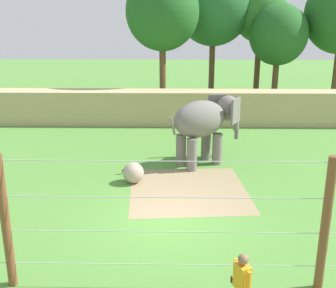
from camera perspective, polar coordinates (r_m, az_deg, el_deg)
ground_plane at (r=13.17m, az=-0.09°, el=-10.57°), size 120.00×120.00×0.00m
dirt_patch at (r=15.32m, az=2.86°, el=-6.51°), size 4.70×4.85×0.01m
embankment_wall at (r=25.12m, az=0.51°, el=5.23°), size 36.00×1.80×2.08m
elephant at (r=17.67m, az=5.30°, el=3.26°), size 3.51×3.04×2.94m
enrichment_ball at (r=15.89m, az=-4.94°, el=-4.08°), size 0.83×0.83×0.83m
cable_fence at (r=9.33m, az=-0.53°, el=-11.24°), size 8.31×0.21×3.31m
zookeeper at (r=8.76m, az=10.40°, el=-19.31°), size 0.37×0.56×1.67m
tree_left_of_centre at (r=28.02m, az=-0.80°, el=18.19°), size 4.89×4.89×9.36m
tree_behind_wall at (r=30.86m, az=15.41°, el=14.70°), size 4.16×4.16×7.48m
tree_right_of_centre at (r=32.02m, az=6.49°, el=18.93°), size 5.70×5.70×10.35m
tree_far_right at (r=32.46m, az=13.00°, el=17.46°), size 4.02×4.02×8.86m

